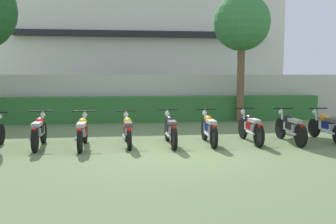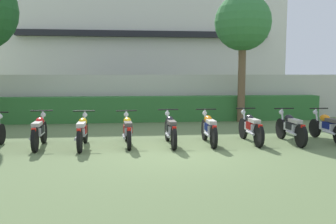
# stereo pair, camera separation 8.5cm
# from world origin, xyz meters

# --- Properties ---
(ground) EXTENTS (60.00, 60.00, 0.00)m
(ground) POSITION_xyz_m (0.00, 0.00, 0.00)
(ground) COLOR #607547
(building) EXTENTS (18.52, 6.50, 8.35)m
(building) POSITION_xyz_m (0.00, 16.95, 4.17)
(building) COLOR silver
(building) RESTS_ON ground
(compound_wall) EXTENTS (17.59, 0.30, 1.94)m
(compound_wall) POSITION_xyz_m (0.00, 6.63, 0.97)
(compound_wall) COLOR beige
(compound_wall) RESTS_ON ground
(hedge_row) EXTENTS (14.08, 0.70, 1.05)m
(hedge_row) POSITION_xyz_m (0.00, 5.93, 0.52)
(hedge_row) COLOR #337033
(hedge_row) RESTS_ON ground
(parked_car) EXTENTS (4.62, 2.34, 1.89)m
(parked_car) POSITION_xyz_m (-1.25, 10.29, 0.94)
(parked_car) COLOR navy
(parked_car) RESTS_ON ground
(tree_far_side) EXTENTS (2.28, 2.28, 5.19)m
(tree_far_side) POSITION_xyz_m (3.50, 5.35, 3.98)
(tree_far_side) COLOR brown
(tree_far_side) RESTS_ON ground
(motorcycle_in_row_2) EXTENTS (0.60, 1.85, 0.97)m
(motorcycle_in_row_2) POSITION_xyz_m (-3.54, 0.99, 0.46)
(motorcycle_in_row_2) COLOR black
(motorcycle_in_row_2) RESTS_ON ground
(motorcycle_in_row_3) EXTENTS (0.60, 1.93, 0.97)m
(motorcycle_in_row_3) POSITION_xyz_m (-2.38, 0.84, 0.45)
(motorcycle_in_row_3) COLOR black
(motorcycle_in_row_3) RESTS_ON ground
(motorcycle_in_row_4) EXTENTS (0.60, 1.83, 0.94)m
(motorcycle_in_row_4) POSITION_xyz_m (-1.16, 1.00, 0.44)
(motorcycle_in_row_4) COLOR black
(motorcycle_in_row_4) RESTS_ON ground
(motorcycle_in_row_5) EXTENTS (0.60, 1.93, 0.97)m
(motorcycle_in_row_5) POSITION_xyz_m (0.03, 0.90, 0.45)
(motorcycle_in_row_5) COLOR black
(motorcycle_in_row_5) RESTS_ON ground
(motorcycle_in_row_6) EXTENTS (0.60, 1.84, 0.97)m
(motorcycle_in_row_6) POSITION_xyz_m (1.13, 0.92, 0.45)
(motorcycle_in_row_6) COLOR black
(motorcycle_in_row_6) RESTS_ON ground
(motorcycle_in_row_7) EXTENTS (0.60, 1.95, 0.97)m
(motorcycle_in_row_7) POSITION_xyz_m (2.38, 0.99, 0.46)
(motorcycle_in_row_7) COLOR black
(motorcycle_in_row_7) RESTS_ON ground
(motorcycle_in_row_8) EXTENTS (0.60, 1.94, 0.97)m
(motorcycle_in_row_8) POSITION_xyz_m (3.52, 0.84, 0.46)
(motorcycle_in_row_8) COLOR black
(motorcycle_in_row_8) RESTS_ON ground
(motorcycle_in_row_9) EXTENTS (0.60, 1.88, 0.94)m
(motorcycle_in_row_9) POSITION_xyz_m (4.72, 0.99, 0.44)
(motorcycle_in_row_9) COLOR black
(motorcycle_in_row_9) RESTS_ON ground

